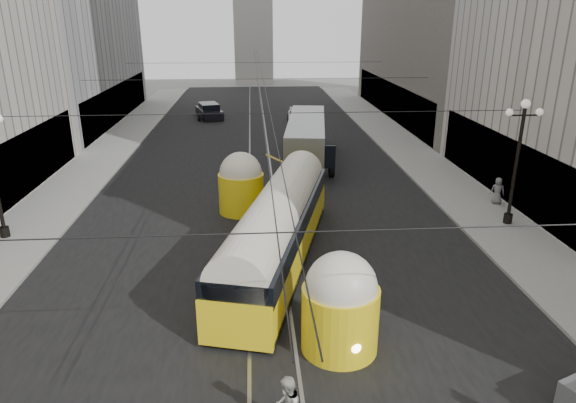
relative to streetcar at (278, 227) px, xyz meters
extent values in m
cube|color=black|center=(-0.50, 17.89, -1.68)|extent=(20.00, 85.00, 0.02)
cube|color=gray|center=(-12.50, 21.39, -1.61)|extent=(4.00, 72.00, 0.15)
cube|color=gray|center=(11.50, 21.39, -1.61)|extent=(4.00, 72.00, 0.15)
cube|color=gray|center=(-1.25, 17.89, -1.68)|extent=(0.12, 85.00, 0.04)
cube|color=gray|center=(0.25, 17.89, -1.68)|extent=(0.12, 85.00, 0.04)
cube|color=black|center=(-14.55, 9.39, 0.32)|extent=(0.10, 18.00, 3.60)
cube|color=black|center=(-14.55, 33.39, 0.32)|extent=(0.10, 25.20, 3.60)
cube|color=black|center=(13.55, 7.39, 0.32)|extent=(0.10, 18.00, 3.60)
cube|color=black|center=(13.55, 33.39, 0.32)|extent=(0.10, 28.80, 3.60)
cube|color=#B2AFA8|center=(-0.50, 65.39, 10.32)|extent=(6.00, 6.00, 24.00)
cylinder|color=black|center=(-13.10, 3.39, -1.28)|extent=(0.44, 0.44, 0.50)
cylinder|color=black|center=(12.10, 3.39, 1.47)|extent=(0.18, 0.18, 6.00)
cylinder|color=black|center=(12.10, 3.39, -1.28)|extent=(0.44, 0.44, 0.50)
cylinder|color=black|center=(12.10, 3.39, 4.07)|extent=(1.60, 0.08, 0.08)
sphere|color=white|center=(12.10, 3.39, 4.62)|extent=(0.44, 0.44, 0.44)
sphere|color=white|center=(11.35, 3.39, 4.22)|extent=(0.36, 0.36, 0.36)
sphere|color=white|center=(12.85, 3.39, 4.22)|extent=(0.36, 0.36, 0.36)
cylinder|color=black|center=(-0.50, -10.61, 4.32)|extent=(25.00, 0.03, 0.03)
cylinder|color=black|center=(-0.50, 3.39, 4.32)|extent=(25.00, 0.03, 0.03)
cylinder|color=black|center=(-0.50, 17.39, 4.32)|extent=(25.00, 0.03, 0.03)
cylinder|color=black|center=(-0.50, 31.39, 4.32)|extent=(25.00, 0.03, 0.03)
cylinder|color=black|center=(-0.50, 21.39, 4.12)|extent=(0.03, 72.00, 0.03)
cylinder|color=black|center=(-0.10, 21.39, 4.12)|extent=(0.03, 72.00, 0.03)
cube|color=yellow|center=(0.00, 0.00, -0.68)|extent=(5.80, 13.57, 1.62)
cube|color=black|center=(0.00, 0.00, -1.44)|extent=(5.70, 13.18, 0.29)
cube|color=black|center=(0.00, 0.00, 0.37)|extent=(5.77, 13.38, 0.81)
cylinder|color=silver|center=(0.00, 0.00, 0.66)|extent=(5.48, 13.30, 2.20)
cylinder|color=yellow|center=(1.68, -6.37, -0.58)|extent=(2.48, 2.48, 2.20)
sphere|color=silver|center=(1.68, -6.37, 0.56)|extent=(2.29, 2.29, 2.29)
cylinder|color=yellow|center=(-1.68, 6.37, -0.58)|extent=(2.48, 2.48, 2.20)
sphere|color=silver|center=(-1.68, 6.37, 0.56)|extent=(2.29, 2.29, 2.29)
sphere|color=#FFF2BF|center=(1.97, -7.48, -0.87)|extent=(0.36, 0.36, 0.36)
cube|color=gray|center=(2.98, 16.69, -0.08)|extent=(4.16, 12.63, 3.10)
cube|color=black|center=(2.98, 16.69, 0.44)|extent=(4.13, 12.20, 1.14)
cube|color=black|center=(2.98, 10.54, 0.28)|extent=(2.37, 0.41, 1.45)
cylinder|color=black|center=(1.69, 12.54, -1.16)|extent=(0.30, 1.03, 1.03)
cylinder|color=black|center=(4.27, 12.54, -1.16)|extent=(0.30, 1.03, 1.03)
cylinder|color=black|center=(1.69, 20.85, -1.16)|extent=(0.30, 1.03, 1.03)
cylinder|color=black|center=(4.27, 20.85, -1.16)|extent=(0.30, 1.03, 1.03)
cube|color=silver|center=(3.67, 30.99, -1.17)|extent=(2.27, 4.89, 0.84)
cube|color=black|center=(3.67, 30.99, -0.57)|extent=(1.90, 2.73, 0.80)
cylinder|color=black|center=(2.79, 29.37, -1.34)|extent=(0.22, 0.68, 0.68)
cylinder|color=black|center=(4.55, 29.37, -1.34)|extent=(0.22, 0.68, 0.68)
cylinder|color=black|center=(2.79, 32.61, -1.34)|extent=(0.22, 0.68, 0.68)
cylinder|color=black|center=(4.55, 32.61, -1.34)|extent=(0.22, 0.68, 0.68)
cube|color=black|center=(-5.56, 34.75, -1.15)|extent=(3.35, 5.37, 0.89)
cube|color=black|center=(-5.56, 34.75, -0.52)|extent=(2.49, 3.14, 0.84)
cylinder|color=black|center=(-6.48, 33.05, -1.32)|extent=(0.22, 0.71, 0.71)
cylinder|color=black|center=(-4.63, 33.05, -1.32)|extent=(0.22, 0.71, 0.71)
cylinder|color=black|center=(-6.48, 36.45, -1.32)|extent=(0.22, 0.71, 0.71)
cylinder|color=black|center=(-4.63, 36.45, -1.32)|extent=(0.22, 0.71, 0.71)
imported|color=slate|center=(12.84, 6.29, -0.77)|extent=(0.87, 0.72, 1.53)
camera|label=1|loc=(-0.98, -20.40, 8.55)|focal=32.00mm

